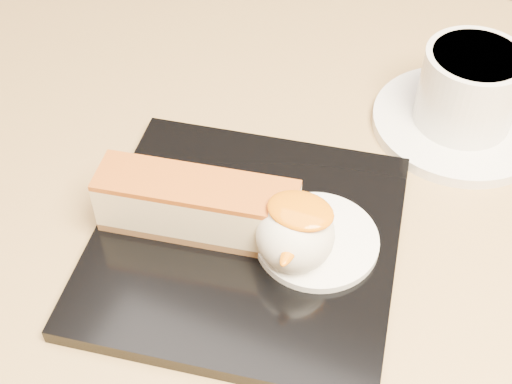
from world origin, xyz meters
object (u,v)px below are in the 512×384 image
at_px(table, 256,338).
at_px(coffee_cup, 472,87).
at_px(ice_cream_scoop, 295,234).
at_px(saucer, 459,123).
at_px(dessert_plate, 245,242).
at_px(cheesecake, 197,206).

relative_size(table, coffee_cup, 7.38).
bearing_deg(table, coffee_cup, 56.28).
xyz_separation_m(ice_cream_scoop, saucer, (0.08, 0.20, -0.03)).
distance_m(dessert_plate, saucer, 0.23).
relative_size(saucer, coffee_cup, 1.38).
distance_m(cheesecake, saucer, 0.25).
xyz_separation_m(cheesecake, ice_cream_scoop, (0.08, -0.00, 0.00)).
height_order(table, ice_cream_scoop, ice_cream_scoop).
distance_m(cheesecake, coffee_cup, 0.25).
height_order(dessert_plate, ice_cream_scoop, ice_cream_scoop).
bearing_deg(cheesecake, saucer, 42.16).
relative_size(dessert_plate, coffee_cup, 2.03).
distance_m(cheesecake, ice_cream_scoop, 0.08).
relative_size(cheesecake, saucer, 0.99).
distance_m(table, cheesecake, 0.20).
height_order(table, dessert_plate, dessert_plate).
bearing_deg(cheesecake, dessert_plate, -2.60).
distance_m(ice_cream_scoop, saucer, 0.22).
distance_m(table, dessert_plate, 0.16).
bearing_deg(ice_cream_scoop, dessert_plate, 172.87).
relative_size(table, cheesecake, 5.39).
bearing_deg(saucer, coffee_cup, 17.21).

